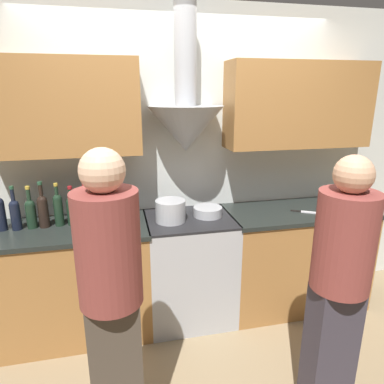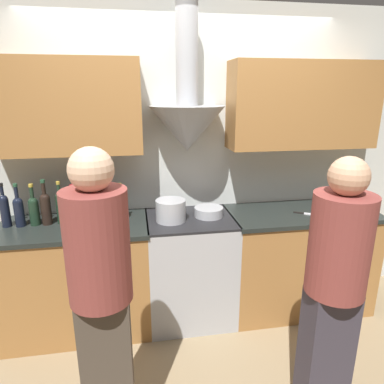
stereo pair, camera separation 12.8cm
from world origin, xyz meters
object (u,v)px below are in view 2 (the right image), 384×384
(wine_bottle_4, at_px, (61,206))
(orange_fruit, at_px, (349,213))
(wine_bottle_7, at_px, (98,205))
(person_foreground_right, at_px, (334,285))
(wine_bottle_1, at_px, (19,210))
(wine_bottle_2, at_px, (34,209))
(wine_bottle_5, at_px, (74,207))
(stock_pot, at_px, (171,210))
(stove_range, at_px, (190,268))
(wine_bottle_3, at_px, (46,207))
(mixing_bowl, at_px, (209,212))
(wine_bottle_9, at_px, (121,205))
(wine_bottle_8, at_px, (109,205))
(person_foreground_left, at_px, (102,297))
(wine_bottle_0, at_px, (5,209))
(wine_bottle_6, at_px, (88,206))

(wine_bottle_4, relative_size, orange_fruit, 4.24)
(wine_bottle_7, relative_size, person_foreground_right, 0.21)
(wine_bottle_1, relative_size, person_foreground_right, 0.21)
(wine_bottle_2, distance_m, wine_bottle_5, 0.29)
(wine_bottle_1, xyz_separation_m, stock_pot, (1.15, -0.08, -0.05))
(stove_range, distance_m, wine_bottle_4, 1.17)
(wine_bottle_3, bearing_deg, wine_bottle_5, 1.90)
(wine_bottle_2, distance_m, wine_bottle_4, 0.20)
(wine_bottle_7, height_order, mixing_bowl, wine_bottle_7)
(stove_range, xyz_separation_m, wine_bottle_1, (-1.31, 0.04, 0.59))
(wine_bottle_9, height_order, mixing_bowl, wine_bottle_9)
(wine_bottle_8, height_order, orange_fruit, wine_bottle_8)
(wine_bottle_7, relative_size, orange_fruit, 4.20)
(wine_bottle_8, distance_m, wine_bottle_9, 0.09)
(wine_bottle_9, bearing_deg, person_foreground_left, -93.16)
(wine_bottle_9, bearing_deg, wine_bottle_1, -179.33)
(wine_bottle_9, distance_m, person_foreground_right, 1.64)
(wine_bottle_0, bearing_deg, wine_bottle_9, -0.00)
(wine_bottle_9, bearing_deg, wine_bottle_6, -178.32)
(wine_bottle_9, xyz_separation_m, mixing_bowl, (0.71, -0.04, -0.08))
(wine_bottle_1, bearing_deg, wine_bottle_5, 2.36)
(wine_bottle_9, bearing_deg, person_foreground_right, -44.10)
(wine_bottle_1, height_order, wine_bottle_5, wine_bottle_1)
(orange_fruit, bearing_deg, wine_bottle_7, 172.24)
(stove_range, distance_m, wine_bottle_6, 1.00)
(wine_bottle_3, relative_size, person_foreground_right, 0.22)
(stove_range, xyz_separation_m, person_foreground_right, (0.63, -1.09, 0.43))
(wine_bottle_7, xyz_separation_m, wine_bottle_8, (0.08, -0.01, -0.01))
(wine_bottle_2, relative_size, stock_pot, 1.37)
(person_foreground_right, bearing_deg, wine_bottle_1, 149.69)
(stove_range, distance_m, wine_bottle_5, 1.08)
(wine_bottle_0, relative_size, wine_bottle_6, 1.07)
(wine_bottle_0, xyz_separation_m, wine_bottle_4, (0.40, 0.01, -0.00))
(wine_bottle_1, bearing_deg, mixing_bowl, -1.02)
(stove_range, bearing_deg, wine_bottle_2, 177.48)
(wine_bottle_1, xyz_separation_m, wine_bottle_9, (0.76, 0.01, -0.01))
(wine_bottle_4, relative_size, wine_bottle_6, 1.05)
(stove_range, bearing_deg, person_foreground_right, -60.11)
(wine_bottle_1, xyz_separation_m, wine_bottle_6, (0.50, 0.00, 0.00))
(wine_bottle_0, relative_size, person_foreground_right, 0.21)
(person_foreground_right, bearing_deg, wine_bottle_3, 146.79)
(stove_range, xyz_separation_m, wine_bottle_4, (-1.01, 0.06, 0.60))
(wine_bottle_6, bearing_deg, stove_range, -3.13)
(wine_bottle_1, distance_m, wine_bottle_4, 0.30)
(wine_bottle_4, bearing_deg, mixing_bowl, -2.13)
(wine_bottle_1, xyz_separation_m, orange_fruit, (2.58, -0.26, -0.09))
(wine_bottle_0, relative_size, mixing_bowl, 1.44)
(wine_bottle_7, relative_size, stock_pot, 1.40)
(wine_bottle_1, distance_m, wine_bottle_2, 0.11)
(wine_bottle_1, bearing_deg, person_foreground_left, -57.97)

